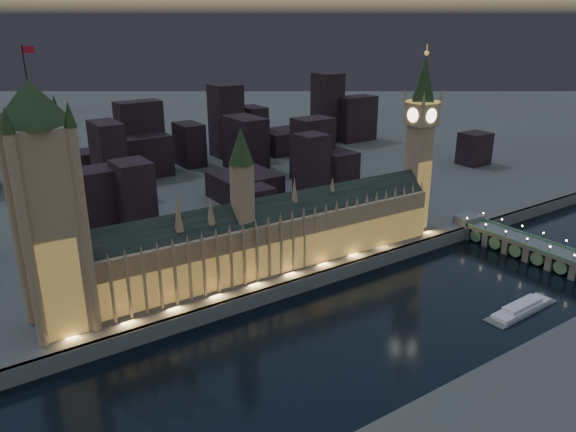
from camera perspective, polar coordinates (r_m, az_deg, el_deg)
ground_plane at (r=267.56m, az=5.89°, el=-11.23°), size 2000.00×2000.00×0.00m
north_bank at (r=721.54m, az=-21.92°, el=7.74°), size 2000.00×960.00×8.00m
embankment_wall at (r=293.86m, az=0.74°, el=-7.21°), size 2000.00×2.50×8.00m
palace_of_westminster at (r=300.81m, az=-1.35°, el=-1.87°), size 202.00×28.29×78.00m
victoria_tower at (r=248.57m, az=-23.43°, el=1.61°), size 31.68×31.68×118.61m
elizabeth_tower at (r=355.80m, az=13.32°, el=8.54°), size 18.00×18.00×113.11m
westminster_bridge at (r=362.78m, az=23.73°, el=-3.21°), size 17.13×113.00×15.90m
river_boat at (r=301.91m, az=22.65°, el=-8.62°), size 46.87×12.27×4.50m
city_backdrop at (r=470.40m, az=-10.51°, el=6.42°), size 485.76×215.63×83.51m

